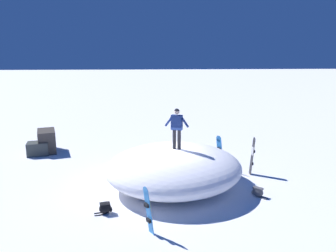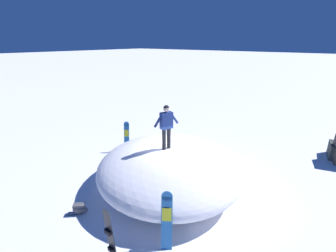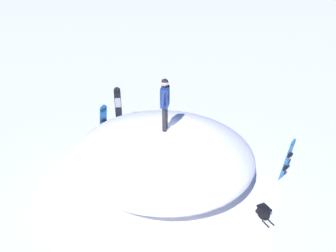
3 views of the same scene
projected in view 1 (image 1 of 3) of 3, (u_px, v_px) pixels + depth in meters
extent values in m
plane|color=white|center=(160.00, 186.00, 13.42)|extent=(240.00, 240.00, 0.00)
ellipsoid|color=white|center=(174.00, 167.00, 13.23)|extent=(7.86, 7.84, 1.61)
cylinder|color=black|center=(174.00, 139.00, 12.94)|extent=(0.14, 0.14, 0.79)
cylinder|color=black|center=(179.00, 139.00, 12.88)|extent=(0.14, 0.14, 0.79)
cube|color=navy|center=(177.00, 122.00, 12.76)|extent=(0.36, 0.49, 0.59)
sphere|color=beige|center=(177.00, 112.00, 12.67)|extent=(0.21, 0.21, 0.21)
cylinder|color=navy|center=(169.00, 121.00, 12.84)|extent=(0.22, 0.38, 0.49)
cylinder|color=navy|center=(184.00, 121.00, 12.67)|extent=(0.22, 0.38, 0.49)
sphere|color=black|center=(177.00, 111.00, 12.67)|extent=(0.20, 0.20, 0.20)
cube|color=black|center=(252.00, 157.00, 14.55)|extent=(0.27, 0.14, 1.60)
cylinder|color=black|center=(254.00, 140.00, 14.39)|extent=(0.26, 0.04, 0.26)
cube|color=#B2B2B7|center=(253.00, 151.00, 14.49)|extent=(0.22, 0.04, 0.38)
cube|color=black|center=(254.00, 151.00, 14.50)|extent=(0.19, 0.08, 0.11)
cube|color=black|center=(252.00, 163.00, 14.61)|extent=(0.19, 0.08, 0.11)
cube|color=#2672BF|center=(149.00, 212.00, 9.60)|extent=(0.33, 0.31, 1.42)
cylinder|color=#2672BF|center=(146.00, 191.00, 9.40)|extent=(0.26, 0.18, 0.27)
cube|color=yellow|center=(148.00, 205.00, 9.54)|extent=(0.22, 0.16, 0.34)
cube|color=black|center=(146.00, 205.00, 9.51)|extent=(0.21, 0.17, 0.12)
cube|color=black|center=(149.00, 220.00, 9.65)|extent=(0.21, 0.17, 0.12)
cube|color=#2672BF|center=(220.00, 154.00, 15.12)|extent=(0.38, 0.37, 1.54)
cylinder|color=#2672BF|center=(219.00, 139.00, 14.89)|extent=(0.28, 0.22, 0.30)
cube|color=yellow|center=(220.00, 149.00, 15.05)|extent=(0.24, 0.19, 0.37)
cube|color=black|center=(219.00, 149.00, 15.01)|extent=(0.21, 0.18, 0.12)
cube|color=black|center=(220.00, 160.00, 15.18)|extent=(0.21, 0.18, 0.12)
ellipsoid|color=#4C4C51|center=(258.00, 192.00, 12.34)|extent=(0.48, 0.47, 0.36)
ellipsoid|color=slate|center=(253.00, 192.00, 12.47)|extent=(0.21, 0.22, 0.17)
cube|color=#4C4C51|center=(258.00, 188.00, 12.30)|extent=(0.41, 0.40, 0.06)
cylinder|color=#4C4C51|center=(263.00, 198.00, 12.17)|extent=(0.25, 0.24, 0.04)
cylinder|color=#4C4C51|center=(264.00, 197.00, 12.27)|extent=(0.25, 0.24, 0.04)
ellipsoid|color=black|center=(105.00, 208.00, 10.99)|extent=(0.38, 0.46, 0.38)
ellipsoid|color=black|center=(111.00, 209.00, 11.06)|extent=(0.25, 0.16, 0.18)
cube|color=black|center=(105.00, 204.00, 10.96)|extent=(0.32, 0.38, 0.06)
cylinder|color=black|center=(98.00, 213.00, 11.04)|extent=(0.09, 0.28, 0.04)
cylinder|color=black|center=(99.00, 215.00, 10.89)|extent=(0.09, 0.28, 0.04)
cube|color=#3C3732|center=(47.00, 141.00, 18.06)|extent=(1.80, 1.31, 1.23)
cube|color=#393F3D|center=(38.00, 149.00, 17.52)|extent=(1.03, 1.23, 0.71)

